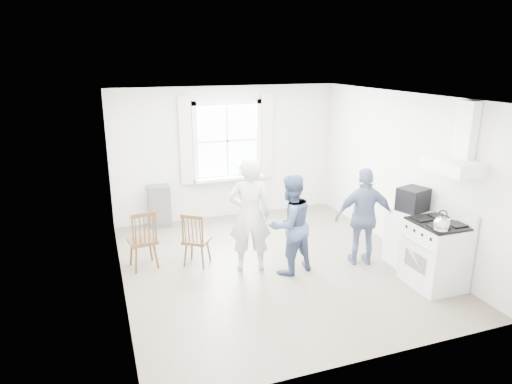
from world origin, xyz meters
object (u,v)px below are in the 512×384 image
windsor_chair_b (194,234)px  person_mid (290,225)px  person_left (250,215)px  person_right (364,217)px  gas_stove (435,253)px  stereo_stack (413,199)px  windsor_chair_a (144,234)px  low_cabinet (407,237)px

windsor_chair_b → person_mid: bearing=-26.3°
windsor_chair_b → person_left: 0.92m
person_left → person_right: 1.78m
gas_stove → stereo_stack: bearing=84.3°
stereo_stack → windsor_chair_a: stereo_stack is taller
stereo_stack → windsor_chair_b: (-3.13, 1.06, -0.54)m
low_cabinet → person_left: size_ratio=0.52×
windsor_chair_b → stereo_stack: bearing=-18.7°
gas_stove → person_left: (-2.29, 1.35, 0.39)m
gas_stove → windsor_chair_a: (-3.79, 1.87, 0.09)m
stereo_stack → person_left: person_left is taller
low_cabinet → windsor_chair_a: bearing=163.1°
gas_stove → person_right: bearing=120.2°
stereo_stack → person_mid: person_mid is taller
windsor_chair_a → person_mid: 2.20m
gas_stove → low_cabinet: 0.70m
windsor_chair_a → person_left: person_left is taller
windsor_chair_b → person_right: bearing=-16.8°
windsor_chair_a → windsor_chair_b: windsor_chair_a is taller
low_cabinet → person_mid: (-1.82, 0.37, 0.30)m
stereo_stack → windsor_chair_b: size_ratio=0.55×
windsor_chair_b → gas_stove: bearing=-29.3°
windsor_chair_b → person_left: (0.77, -0.37, 0.34)m
person_left → person_mid: bearing=167.1°
person_mid → person_right: 1.20m
windsor_chair_b → person_right: (2.50, -0.76, 0.24)m
windsor_chair_b → person_right: 2.62m
person_left → person_mid: (0.54, -0.28, -0.12)m
windsor_chair_a → person_right: person_right is taller
windsor_chair_b → person_right: size_ratio=0.57×
windsor_chair_a → person_right: bearing=-15.7°
stereo_stack → person_right: person_right is taller
gas_stove → windsor_chair_b: bearing=150.7°
gas_stove → person_left: size_ratio=0.64×
windsor_chair_a → person_mid: person_mid is taller
windsor_chair_a → person_mid: (2.04, -0.80, 0.18)m
person_right → windsor_chair_b: bearing=-1.0°
stereo_stack → windsor_chair_a: size_ratio=0.50×
stereo_stack → person_mid: (-1.82, 0.41, -0.32)m
windsor_chair_a → person_right: (3.23, -0.91, 0.19)m
person_left → stereo_stack: bearing=178.1°
gas_stove → person_right: (-0.56, 0.96, 0.28)m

